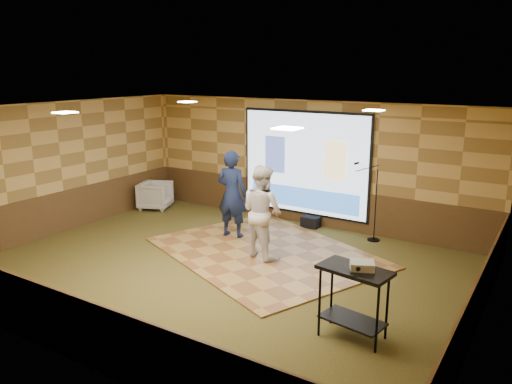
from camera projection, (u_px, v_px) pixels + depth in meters
The scene contains 19 objects.
ground at pixel (221, 269), 9.48m from camera, with size 9.00×9.00×0.00m, color #343D1B.
room_shell at pixel (219, 161), 8.97m from camera, with size 9.04×7.04×3.02m.
wainscot_back at pixel (304, 204), 12.23m from camera, with size 9.00×0.04×0.95m, color #4D2F19.
wainscot_front at pixel (64, 324), 6.51m from camera, with size 9.00×0.04×0.95m, color #4D2F19.
wainscot_left at pixel (66, 211), 11.68m from camera, with size 0.04×7.00×0.95m, color #4D2F19.
wainscot_right at pixel (477, 304), 7.06m from camera, with size 0.04×7.00×0.95m, color #4D2F19.
projector_screen at pixel (304, 164), 11.95m from camera, with size 3.32×0.06×2.52m.
downlight_nw at pixel (187, 102), 11.38m from camera, with size 0.32×0.32×0.02m, color #FFE4BF.
downlight_ne at pixel (374, 110), 9.11m from camera, with size 0.32×0.32×0.02m, color #FFE4BF.
downlight_sw at pixel (65, 113), 8.66m from camera, with size 0.32×0.32×0.02m, color #FFE4BF.
downlight_se at pixel (287, 128), 6.39m from camera, with size 0.32×0.32×0.02m, color #FFE4BF.
dance_floor at pixel (265, 252), 10.31m from camera, with size 4.44×3.39×0.03m, color #A9803E.
player_left at pixel (232, 194), 11.05m from camera, with size 0.71×0.47×1.95m, color #162045.
player_right at pixel (262, 211), 9.85m from camera, with size 0.91×0.71×1.87m, color silver.
av_table at pixel (354, 288), 6.92m from camera, with size 0.99×0.52×1.05m.
projector at pixel (362, 265), 6.82m from camera, with size 0.32×0.27×0.11m, color silver.
mic_stand at pixel (372, 219), 11.00m from camera, with size 0.68×0.28×1.73m.
banquet_chair at pixel (155, 195), 13.50m from camera, with size 0.78×0.81×0.73m, color gray.
duffel_bag at pixel (310, 222), 11.97m from camera, with size 0.42×0.28×0.26m, color black.
Camera 1 is at (5.26, -7.14, 3.73)m, focal length 35.00 mm.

